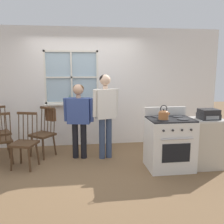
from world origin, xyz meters
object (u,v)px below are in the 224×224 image
Objects in this scene: kettle at (163,114)px; stereo at (209,114)px; person_teen_center at (105,108)px; potted_plant at (69,101)px; chair_near_wall at (0,141)px; handbag at (50,114)px; chair_near_stove at (25,143)px; stove at (169,143)px; chair_by_window at (43,134)px; person_elderly_left at (79,114)px; side_counter at (206,143)px.

kettle is 0.73× the size of stereo.
person_teen_center is 7.48× the size of potted_plant.
kettle is at bearing -46.08° from potted_plant.
chair_near_wall is 3.28× the size of handbag.
stove is at bearing 8.43° from chair_near_stove.
potted_plant is 0.73× the size of handbag.
stove is 4.83× the size of potted_plant.
chair_near_stove is at bearing -75.67° from chair_by_window.
chair_near_stove is 1.14m from person_elderly_left.
person_teen_center reaches higher than chair_near_wall.
potted_plant is 3.02m from side_counter.
stove reaches higher than side_counter.
chair_by_window is 1.00m from potted_plant.
chair_near_wall is at bearing 168.53° from stove.
stove is at bearing 177.19° from stereo.
chair_near_wall is 4.08× the size of kettle.
chair_near_wall is 3.88m from stereo.
person_teen_center is (0.52, -0.07, 0.11)m from person_elderly_left.
side_counter is (0.70, -0.01, -0.02)m from stove.
side_counter is 0.54m from stereo.
person_elderly_left reaches higher than kettle.
person_teen_center reaches higher than chair_near_stove.
kettle reaches higher than chair_near_wall.
kettle is 2.40m from handbag.
kettle is at bearing -173.65° from stereo.
person_teen_center is 5.46× the size of handbag.
stove is 3.19× the size of stereo.
person_elderly_left is 0.53m from person_teen_center.
potted_plant is 2.97m from stereo.
stove is at bearing -12.50° from person_elderly_left.
chair_by_window is 3.28× the size of handbag.
potted_plant is at bearing -166.80° from chair_near_wall.
chair_near_wall is 3.06m from kettle.
chair_by_window and handbag have the same top height.
person_elderly_left is at bearing 161.85° from side_counter.
chair_near_stove is 0.60× the size of person_teen_center.
person_teen_center is (1.51, 0.29, 0.57)m from chair_near_stove.
handbag is at bearing 140.56° from person_teen_center.
side_counter is at bearing -5.86° from person_elderly_left.
person_elderly_left is 4.86× the size of handbag.
handbag is at bearing -172.32° from chair_near_wall.
kettle is at bearing 10.60° from chair_by_window.
stereo is at bearing 147.13° from chair_near_wall.
side_counter is at bearing 90.00° from stereo.
stove is at bearing -27.74° from handbag.
potted_plant is at bearing 116.31° from person_elderly_left.
potted_plant reaches higher than kettle.
handbag is (-2.02, 1.29, -0.19)m from kettle.
side_counter is at bearing -1.10° from stove.
potted_plant reaches higher than chair_near_stove.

